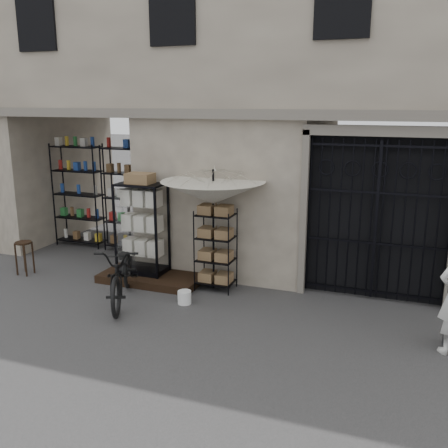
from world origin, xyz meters
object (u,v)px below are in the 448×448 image
at_px(display_cabinet, 142,233).
at_px(white_bucket, 184,297).
at_px(wire_rack, 216,251).
at_px(market_umbrella, 213,186).
at_px(wooden_stool, 25,257).
at_px(bicycle, 124,301).

xyz_separation_m(display_cabinet, white_bucket, (1.28, -0.86, -0.84)).
distance_m(wire_rack, market_umbrella, 1.22).
height_order(display_cabinet, wooden_stool, display_cabinet).
distance_m(bicycle, wooden_stool, 2.73).
bearing_deg(display_cabinet, bicycle, -101.39).
distance_m(white_bucket, wooden_stool, 3.74).
height_order(market_umbrella, white_bucket, market_umbrella).
relative_size(bicycle, wooden_stool, 2.99).
height_order(wire_rack, white_bucket, wire_rack).
distance_m(market_umbrella, white_bucket, 2.06).
bearing_deg(wire_rack, market_umbrella, 155.40).
bearing_deg(wooden_stool, market_umbrella, 8.61).
height_order(display_cabinet, wire_rack, display_cabinet).
relative_size(display_cabinet, bicycle, 0.94).
distance_m(wire_rack, wooden_stool, 4.05).
bearing_deg(white_bucket, wooden_stool, 175.71).
height_order(wire_rack, wooden_stool, wire_rack).
xyz_separation_m(display_cabinet, wooden_stool, (-2.44, -0.58, -0.59)).
relative_size(market_umbrella, bicycle, 1.33).
xyz_separation_m(wire_rack, market_umbrella, (-0.05, 0.02, 1.21)).
height_order(wire_rack, market_umbrella, market_umbrella).
bearing_deg(wire_rack, display_cabinet, 179.07).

